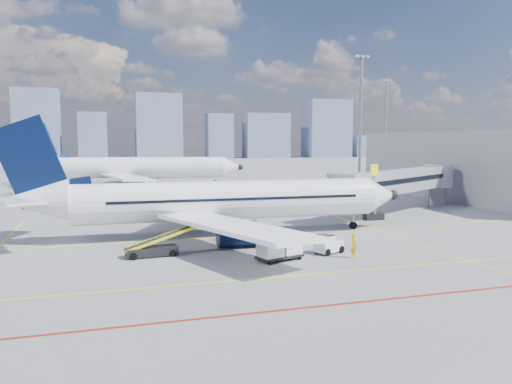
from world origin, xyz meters
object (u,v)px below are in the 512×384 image
cargo_dolly (280,246)px  belt_loader (153,249)px  baggage_tug (328,244)px  second_aircraft (133,168)px  ramp_worker (354,245)px  main_aircraft (212,201)px

cargo_dolly → belt_loader: 9.66m
baggage_tug → cargo_dolly: 4.50m
baggage_tug → belt_loader: bearing=143.6°
cargo_dolly → belt_loader: (-8.79, 3.97, -0.46)m
second_aircraft → ramp_worker: 68.74m
main_aircraft → second_aircraft: size_ratio=0.88×
cargo_dolly → main_aircraft: bearing=88.0°
second_aircraft → ramp_worker: size_ratio=22.01×
second_aircraft → baggage_tug: (11.41, -65.63, -2.48)m
main_aircraft → ramp_worker: bearing=-51.2°
main_aircraft → ramp_worker: size_ratio=19.44×
ramp_worker → second_aircraft: bearing=10.6°
second_aircraft → belt_loader: bearing=-79.9°
second_aircraft → belt_loader: second_aircraft is taller
ramp_worker → baggage_tug: bearing=33.3°
baggage_tug → second_aircraft: bearing=76.0°
cargo_dolly → ramp_worker: 5.68m
baggage_tug → cargo_dolly: bearing=169.5°
main_aircraft → ramp_worker: (8.45, -11.30, -2.26)m
main_aircraft → baggage_tug: size_ratio=14.64×
second_aircraft → belt_loader: (-1.75, -62.70, -2.63)m
baggage_tug → ramp_worker: size_ratio=1.33×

